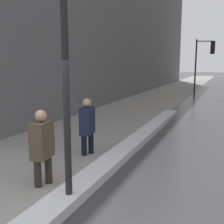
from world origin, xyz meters
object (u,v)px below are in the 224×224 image
Objects in this scene: lamp_post at (64,16)px; pedestrian_with_shoulder_bag at (42,144)px; traffic_light_near at (206,55)px; pedestrian_nearside at (87,124)px.

pedestrian_with_shoulder_bag is at bearing 151.70° from lamp_post.
traffic_light_near is 2.70× the size of pedestrian_nearside.
traffic_light_near is at bearing 166.37° from pedestrian_with_shoulder_bag.
traffic_light_near is 15.15m from pedestrian_nearside.
lamp_post is 17.46m from traffic_light_near.
lamp_post is 1.30× the size of traffic_light_near.
lamp_post reaches higher than pedestrian_with_shoulder_bag.
traffic_light_near is at bearing 87.35° from lamp_post.
pedestrian_nearside is at bearing 110.63° from lamp_post.
pedestrian_nearside is (-1.77, -14.89, -2.15)m from traffic_light_near.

